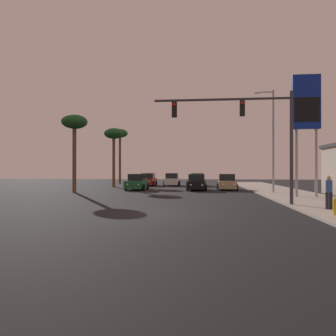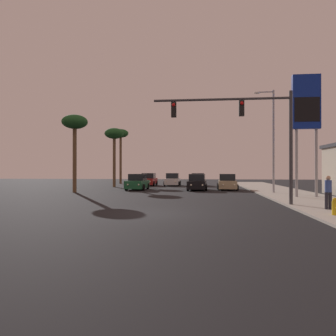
{
  "view_description": "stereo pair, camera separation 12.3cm",
  "coord_description": "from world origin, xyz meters",
  "px_view_note": "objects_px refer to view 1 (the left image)",
  "views": [
    {
      "loc": [
        2.21,
        -15.49,
        2.07
      ],
      "look_at": [
        -0.66,
        12.0,
        2.26
      ],
      "focal_mm": 35.0,
      "sensor_mm": 36.0,
      "label": 1
    },
    {
      "loc": [
        2.33,
        -15.47,
        2.07
      ],
      "look_at": [
        -0.66,
        12.0,
        2.26
      ],
      "focal_mm": 35.0,
      "sensor_mm": 36.0,
      "label": 2
    }
  ],
  "objects_px": {
    "fire_hydrant": "(336,207)",
    "palm_tree_far": "(120,136)",
    "car_red": "(148,180)",
    "car_green": "(137,183)",
    "car_tan": "(227,183)",
    "street_lamp": "(272,136)",
    "car_black": "(197,183)",
    "traffic_light_mast": "(250,124)",
    "car_white": "(172,180)",
    "pedestrian_on_sidewalk": "(329,191)",
    "palm_tree_near": "(74,125)",
    "palm_tree_mid": "(114,136)",
    "gas_station_sign": "(306,109)",
    "car_silver": "(198,180)"
  },
  "relations": [
    {
      "from": "car_white",
      "to": "street_lamp",
      "type": "xyz_separation_m",
      "value": [
        10.12,
        -14.08,
        4.36
      ]
    },
    {
      "from": "car_tan",
      "to": "car_silver",
      "type": "bearing_deg",
      "value": -68.08
    },
    {
      "from": "street_lamp",
      "to": "fire_hydrant",
      "type": "distance_m",
      "value": 15.34
    },
    {
      "from": "car_green",
      "to": "palm_tree_near",
      "type": "xyz_separation_m",
      "value": [
        -5.03,
        -4.66,
        5.52
      ]
    },
    {
      "from": "street_lamp",
      "to": "palm_tree_far",
      "type": "distance_m",
      "value": 27.46
    },
    {
      "from": "fire_hydrant",
      "to": "car_red",
      "type": "bearing_deg",
      "value": 114.51
    },
    {
      "from": "street_lamp",
      "to": "palm_tree_far",
      "type": "xyz_separation_m",
      "value": [
        -18.75,
        19.95,
        2.21
      ]
    },
    {
      "from": "car_green",
      "to": "fire_hydrant",
      "type": "relative_size",
      "value": 5.7
    },
    {
      "from": "palm_tree_far",
      "to": "palm_tree_mid",
      "type": "bearing_deg",
      "value": -79.92
    },
    {
      "from": "car_green",
      "to": "car_tan",
      "type": "distance_m",
      "value": 9.5
    },
    {
      "from": "car_white",
      "to": "palm_tree_near",
      "type": "relative_size",
      "value": 0.59
    },
    {
      "from": "fire_hydrant",
      "to": "palm_tree_far",
      "type": "xyz_separation_m",
      "value": [
        -18.43,
        34.57,
        6.84
      ]
    },
    {
      "from": "car_white",
      "to": "car_tan",
      "type": "height_order",
      "value": "same"
    },
    {
      "from": "car_black",
      "to": "car_tan",
      "type": "height_order",
      "value": "same"
    },
    {
      "from": "car_black",
      "to": "traffic_light_mast",
      "type": "xyz_separation_m",
      "value": [
        3.31,
        -14.71,
        4.0
      ]
    },
    {
      "from": "car_silver",
      "to": "car_tan",
      "type": "height_order",
      "value": "same"
    },
    {
      "from": "car_silver",
      "to": "palm_tree_far",
      "type": "relative_size",
      "value": 0.51
    },
    {
      "from": "car_white",
      "to": "fire_hydrant",
      "type": "xyz_separation_m",
      "value": [
        9.81,
        -28.7,
        -0.27
      ]
    },
    {
      "from": "car_white",
      "to": "pedestrian_on_sidewalk",
      "type": "relative_size",
      "value": 2.59
    },
    {
      "from": "traffic_light_mast",
      "to": "street_lamp",
      "type": "distance_m",
      "value": 10.73
    },
    {
      "from": "car_black",
      "to": "street_lamp",
      "type": "xyz_separation_m",
      "value": [
        6.64,
        -4.52,
        4.36
      ]
    },
    {
      "from": "palm_tree_mid",
      "to": "car_green",
      "type": "bearing_deg",
      "value": -53.06
    },
    {
      "from": "fire_hydrant",
      "to": "palm_tree_far",
      "type": "bearing_deg",
      "value": 118.06
    },
    {
      "from": "car_green",
      "to": "car_white",
      "type": "bearing_deg",
      "value": -104.97
    },
    {
      "from": "pedestrian_on_sidewalk",
      "to": "car_black",
      "type": "bearing_deg",
      "value": 112.02
    },
    {
      "from": "car_black",
      "to": "car_silver",
      "type": "height_order",
      "value": "same"
    },
    {
      "from": "gas_station_sign",
      "to": "car_white",
      "type": "bearing_deg",
      "value": 122.14
    },
    {
      "from": "car_green",
      "to": "car_red",
      "type": "bearing_deg",
      "value": -85.95
    },
    {
      "from": "palm_tree_mid",
      "to": "palm_tree_near",
      "type": "distance_m",
      "value": 10.05
    },
    {
      "from": "car_green",
      "to": "street_lamp",
      "type": "height_order",
      "value": "street_lamp"
    },
    {
      "from": "traffic_light_mast",
      "to": "palm_tree_near",
      "type": "bearing_deg",
      "value": 145.31
    },
    {
      "from": "palm_tree_far",
      "to": "palm_tree_near",
      "type": "relative_size",
      "value": 1.16
    },
    {
      "from": "traffic_light_mast",
      "to": "fire_hydrant",
      "type": "height_order",
      "value": "traffic_light_mast"
    },
    {
      "from": "palm_tree_mid",
      "to": "gas_station_sign",
      "type": "bearing_deg",
      "value": -37.97
    },
    {
      "from": "traffic_light_mast",
      "to": "car_red",
      "type": "bearing_deg",
      "value": 112.5
    },
    {
      "from": "car_red",
      "to": "palm_tree_far",
      "type": "distance_m",
      "value": 10.41
    },
    {
      "from": "car_white",
      "to": "pedestrian_on_sidewalk",
      "type": "distance_m",
      "value": 28.45
    },
    {
      "from": "fire_hydrant",
      "to": "pedestrian_on_sidewalk",
      "type": "relative_size",
      "value": 0.46
    },
    {
      "from": "gas_station_sign",
      "to": "palm_tree_mid",
      "type": "distance_m",
      "value": 23.49
    },
    {
      "from": "fire_hydrant",
      "to": "pedestrian_on_sidewalk",
      "type": "height_order",
      "value": "pedestrian_on_sidewalk"
    },
    {
      "from": "car_tan",
      "to": "street_lamp",
      "type": "relative_size",
      "value": 0.48
    },
    {
      "from": "car_white",
      "to": "car_red",
      "type": "height_order",
      "value": "same"
    },
    {
      "from": "car_green",
      "to": "car_tan",
      "type": "xyz_separation_m",
      "value": [
        9.46,
        0.88,
        0.0
      ]
    },
    {
      "from": "car_red",
      "to": "car_white",
      "type": "bearing_deg",
      "value": -177.2
    },
    {
      "from": "car_green",
      "to": "gas_station_sign",
      "type": "bearing_deg",
      "value": 149.54
    },
    {
      "from": "palm_tree_far",
      "to": "pedestrian_on_sidewalk",
      "type": "bearing_deg",
      "value": -59.65
    },
    {
      "from": "car_tan",
      "to": "palm_tree_far",
      "type": "bearing_deg",
      "value": -41.55
    },
    {
      "from": "car_white",
      "to": "palm_tree_near",
      "type": "distance_m",
      "value": 17.08
    },
    {
      "from": "car_silver",
      "to": "palm_tree_mid",
      "type": "relative_size",
      "value": 0.59
    },
    {
      "from": "gas_station_sign",
      "to": "palm_tree_far",
      "type": "relative_size",
      "value": 1.07
    }
  ]
}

